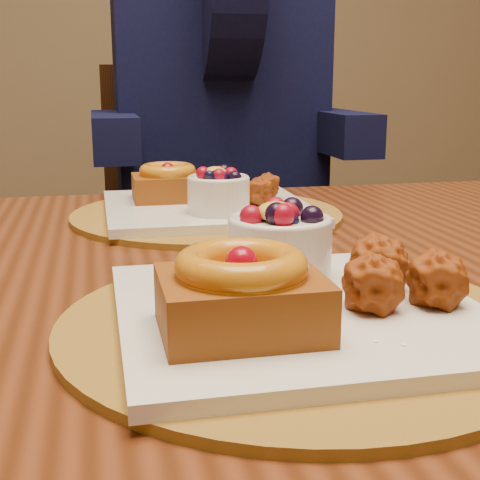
# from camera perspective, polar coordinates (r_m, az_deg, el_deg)

# --- Properties ---
(dining_table) EXTENTS (1.60, 0.90, 0.76)m
(dining_table) POSITION_cam_1_polar(r_m,az_deg,el_deg) (0.76, -0.02, -7.10)
(dining_table) COLOR #3D1A0B
(dining_table) RESTS_ON ground
(place_setting_near) EXTENTS (0.38, 0.38, 0.09)m
(place_setting_near) POSITION_cam_1_polar(r_m,az_deg,el_deg) (0.53, 4.59, -4.71)
(place_setting_near) COLOR brown
(place_setting_near) RESTS_ON dining_table
(place_setting_far) EXTENTS (0.38, 0.38, 0.08)m
(place_setting_far) POSITION_cam_1_polar(r_m,az_deg,el_deg) (0.94, -2.94, 3.18)
(place_setting_far) COLOR brown
(place_setting_far) RESTS_ON dining_table
(chair_far) EXTENTS (0.53, 0.53, 0.98)m
(chair_far) POSITION_cam_1_polar(r_m,az_deg,el_deg) (1.63, -3.36, -0.74)
(chair_far) COLOR black
(chair_far) RESTS_ON ground
(diner) EXTENTS (0.56, 0.53, 0.91)m
(diner) POSITION_cam_1_polar(r_m,az_deg,el_deg) (1.51, -1.83, 14.58)
(diner) COLOR black
(diner) RESTS_ON ground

